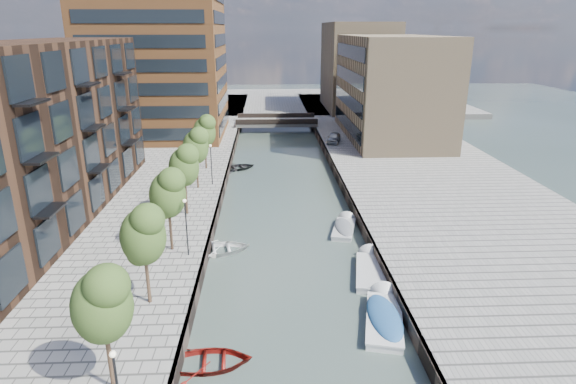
{
  "coord_description": "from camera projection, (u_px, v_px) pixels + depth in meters",
  "views": [
    {
      "loc": [
        -1.64,
        -6.51,
        15.93
      ],
      "look_at": [
        0.0,
        29.91,
        3.5
      ],
      "focal_mm": 30.0,
      "sensor_mm": 36.0,
      "label": 1
    }
  ],
  "objects": [
    {
      "name": "water",
      "position": [
        284.0,
        193.0,
        49.19
      ],
      "size": [
        300.0,
        300.0,
        0.0
      ],
      "primitive_type": "plane",
      "color": "#38473F",
      "rests_on": "ground"
    },
    {
      "name": "quay_right",
      "position": [
        438.0,
        186.0,
        49.7
      ],
      "size": [
        20.0,
        140.0,
        1.0
      ],
      "primitive_type": "cube",
      "color": "gray",
      "rests_on": "ground"
    },
    {
      "name": "quay_wall_left",
      "position": [
        224.0,
        189.0,
        48.77
      ],
      "size": [
        0.25,
        140.0,
        1.0
      ],
      "primitive_type": "cube",
      "color": "#332823",
      "rests_on": "ground"
    },
    {
      "name": "quay_wall_right",
      "position": [
        343.0,
        187.0,
        49.28
      ],
      "size": [
        0.25,
        140.0,
        1.0
      ],
      "primitive_type": "cube",
      "color": "#332823",
      "rests_on": "ground"
    },
    {
      "name": "far_closure",
      "position": [
        274.0,
        102.0,
        105.76
      ],
      "size": [
        80.0,
        40.0,
        1.0
      ],
      "primitive_type": "cube",
      "color": "gray",
      "rests_on": "ground"
    },
    {
      "name": "apartment_block",
      "position": [
        24.0,
        139.0,
        36.3
      ],
      "size": [
        8.0,
        38.0,
        14.0
      ],
      "primitive_type": "cube",
      "color": "black",
      "rests_on": "quay_left"
    },
    {
      "name": "tower",
      "position": [
        155.0,
        28.0,
        66.94
      ],
      "size": [
        18.0,
        18.0,
        30.0
      ],
      "primitive_type": "cube",
      "color": "brown",
      "rests_on": "quay_left"
    },
    {
      "name": "tan_block_near",
      "position": [
        391.0,
        87.0,
        68.09
      ],
      "size": [
        12.0,
        25.0,
        14.0
      ],
      "primitive_type": "cube",
      "color": "#937A5A",
      "rests_on": "quay_right"
    },
    {
      "name": "tan_block_far",
      "position": [
        358.0,
        66.0,
        92.35
      ],
      "size": [
        12.0,
        20.0,
        16.0
      ],
      "primitive_type": "cube",
      "color": "#937A5A",
      "rests_on": "quay_right"
    },
    {
      "name": "bridge",
      "position": [
        277.0,
        122.0,
        78.99
      ],
      "size": [
        13.0,
        6.0,
        1.3
      ],
      "color": "gray",
      "rests_on": "ground"
    },
    {
      "name": "tree_1",
      "position": [
        102.0,
        302.0,
        19.69
      ],
      "size": [
        2.5,
        2.5,
        5.95
      ],
      "color": "#382619",
      "rests_on": "quay_left"
    },
    {
      "name": "tree_2",
      "position": [
        143.0,
        233.0,
        26.31
      ],
      "size": [
        2.5,
        2.5,
        5.95
      ],
      "color": "#382619",
      "rests_on": "quay_left"
    },
    {
      "name": "tree_3",
      "position": [
        167.0,
        192.0,
        32.93
      ],
      "size": [
        2.5,
        2.5,
        5.95
      ],
      "color": "#382619",
      "rests_on": "quay_left"
    },
    {
      "name": "tree_4",
      "position": [
        184.0,
        165.0,
        39.55
      ],
      "size": [
        2.5,
        2.5,
        5.95
      ],
      "color": "#382619",
      "rests_on": "quay_left"
    },
    {
      "name": "tree_5",
      "position": [
        195.0,
        145.0,
        46.17
      ],
      "size": [
        2.5,
        2.5,
        5.95
      ],
      "color": "#382619",
      "rests_on": "quay_left"
    },
    {
      "name": "tree_6",
      "position": [
        204.0,
        130.0,
        52.78
      ],
      "size": [
        2.5,
        2.5,
        5.95
      ],
      "color": "#382619",
      "rests_on": "quay_left"
    },
    {
      "name": "lamp_1",
      "position": [
        186.0,
        221.0,
        32.62
      ],
      "size": [
        0.24,
        0.24,
        4.12
      ],
      "color": "black",
      "rests_on": "quay_left"
    },
    {
      "name": "lamp_2",
      "position": [
        211.0,
        160.0,
        47.75
      ],
      "size": [
        0.24,
        0.24,
        4.12
      ],
      "color": "black",
      "rests_on": "quay_left"
    },
    {
      "name": "sloop_2",
      "position": [
        210.0,
        365.0,
        23.98
      ],
      "size": [
        4.51,
        3.36,
        0.89
      ],
      "primitive_type": "imported",
      "rotation": [
        0.0,
        0.0,
        1.64
      ],
      "color": "maroon",
      "rests_on": "ground"
    },
    {
      "name": "sloop_3",
      "position": [
        218.0,
        252.0,
        36.06
      ],
      "size": [
        5.48,
        4.4,
        1.01
      ],
      "primitive_type": "imported",
      "rotation": [
        0.0,
        0.0,
        1.78
      ],
      "color": "white",
      "rests_on": "ground"
    },
    {
      "name": "sloop_4",
      "position": [
        237.0,
        169.0,
        57.28
      ],
      "size": [
        5.47,
        4.79,
        0.94
      ],
      "primitive_type": "imported",
      "rotation": [
        0.0,
        0.0,
        1.98
      ],
      "color": "black",
      "rests_on": "ground"
    },
    {
      "name": "motorboat_2",
      "position": [
        370.0,
        269.0,
        33.29
      ],
      "size": [
        2.89,
        5.79,
        1.84
      ],
      "color": "silver",
      "rests_on": "ground"
    },
    {
      "name": "motorboat_3",
      "position": [
        384.0,
        316.0,
        27.7
      ],
      "size": [
        3.19,
        6.04,
        1.92
      ],
      "color": "silver",
      "rests_on": "ground"
    },
    {
      "name": "motorboat_4",
      "position": [
        344.0,
        227.0,
        40.08
      ],
      "size": [
        2.72,
        4.92,
        1.56
      ],
      "color": "#B2B2B0",
      "rests_on": "ground"
    },
    {
      "name": "car",
      "position": [
        334.0,
        138.0,
        66.15
      ],
      "size": [
        2.58,
        4.29,
        1.37
      ],
      "primitive_type": "imported",
      "rotation": [
        0.0,
        0.0,
        -0.26
      ],
      "color": "#A0A3A5",
      "rests_on": "quay_right"
    }
  ]
}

